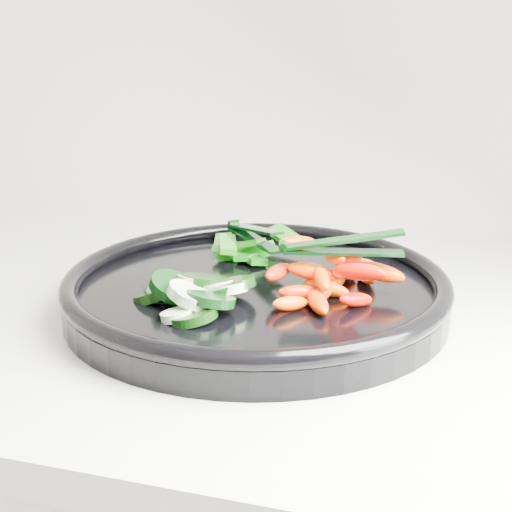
# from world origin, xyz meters

# --- Properties ---
(veggie_tray) EXTENTS (0.42, 0.42, 0.04)m
(veggie_tray) POSITION_xyz_m (-0.42, 1.68, 0.95)
(veggie_tray) COLOR black
(veggie_tray) RESTS_ON counter
(cucumber_pile) EXTENTS (0.13, 0.12, 0.04)m
(cucumber_pile) POSITION_xyz_m (-0.46, 1.62, 0.96)
(cucumber_pile) COLOR black
(cucumber_pile) RESTS_ON veggie_tray
(carrot_pile) EXTENTS (0.13, 0.14, 0.05)m
(carrot_pile) POSITION_xyz_m (-0.34, 1.68, 0.97)
(carrot_pile) COLOR #EF5700
(carrot_pile) RESTS_ON veggie_tray
(pepper_pile) EXTENTS (0.12, 0.10, 0.04)m
(pepper_pile) POSITION_xyz_m (-0.45, 1.77, 0.96)
(pepper_pile) COLOR #0B730D
(pepper_pile) RESTS_ON veggie_tray
(tong_carrot) EXTENTS (0.11, 0.04, 0.02)m
(tong_carrot) POSITION_xyz_m (-0.34, 1.67, 1.00)
(tong_carrot) COLOR black
(tong_carrot) RESTS_ON carrot_pile
(tong_pepper) EXTENTS (0.09, 0.09, 0.02)m
(tong_pepper) POSITION_xyz_m (-0.45, 1.77, 0.98)
(tong_pepper) COLOR black
(tong_pepper) RESTS_ON pepper_pile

